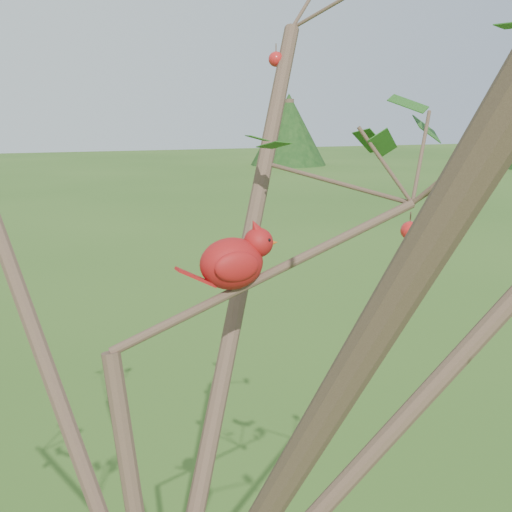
{
  "coord_description": "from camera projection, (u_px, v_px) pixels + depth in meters",
  "views": [
    {
      "loc": [
        -0.2,
        -1.02,
        2.38
      ],
      "look_at": [
        0.23,
        0.08,
        2.11
      ],
      "focal_mm": 45.0,
      "sensor_mm": 36.0,
      "label": 1
    }
  ],
  "objects": [
    {
      "name": "crabapple_tree",
      "position": [
        164.0,
        273.0,
        1.04
      ],
      "size": [
        2.35,
        2.05,
        2.95
      ],
      "color": "#443024",
      "rests_on": "ground"
    },
    {
      "name": "cardinal",
      "position": [
        235.0,
        261.0,
        1.2
      ],
      "size": [
        0.2,
        0.11,
        0.14
      ],
      "rotation": [
        0.0,
        0.0,
        0.05
      ],
      "color": "#A01A0D",
      "rests_on": "ground"
    },
    {
      "name": "distant_trees",
      "position": [
        91.0,
        139.0,
        23.22
      ],
      "size": [
        42.88,
        9.15,
        3.21
      ],
      "color": "#443024",
      "rests_on": "ground"
    }
  ]
}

